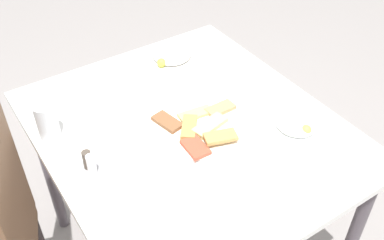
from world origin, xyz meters
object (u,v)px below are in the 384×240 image
object	(u,v)px
dining_table	(189,145)
salad_plate_rice	(297,125)
soda_can	(47,121)
paper_napkin	(194,204)
condiment_caddy	(91,167)
salad_plate_greens	(172,55)
fork	(199,200)
pide_platter	(198,126)
spoon	(188,206)

from	to	relation	value
dining_table	salad_plate_rice	xyz separation A→B (m)	(-0.20, -0.28, 0.10)
soda_can	paper_napkin	bearing A→B (deg)	-154.82
condiment_caddy	paper_napkin	bearing A→B (deg)	-144.73
salad_plate_greens	salad_plate_rice	distance (m)	0.57
dining_table	fork	size ratio (longest dim) A/B	5.48
salad_plate_greens	salad_plate_rice	bearing A→B (deg)	-168.05
soda_can	condiment_caddy	size ratio (longest dim) A/B	1.17
salad_plate_greens	paper_napkin	size ratio (longest dim) A/B	1.81
pide_platter	dining_table	bearing A→B (deg)	38.07
salad_plate_greens	salad_plate_rice	size ratio (longest dim) A/B	1.07
soda_can	dining_table	bearing A→B (deg)	-117.59
paper_napkin	condiment_caddy	distance (m)	0.31
salad_plate_greens	paper_napkin	xyz separation A→B (m)	(-0.64, 0.32, -0.02)
spoon	salad_plate_greens	bearing A→B (deg)	-36.80
salad_plate_greens	spoon	distance (m)	0.72
fork	spoon	bearing A→B (deg)	80.18
salad_plate_rice	fork	world-z (taller)	salad_plate_rice
condiment_caddy	soda_can	bearing A→B (deg)	10.79
dining_table	condiment_caddy	world-z (taller)	condiment_caddy
dining_table	soda_can	world-z (taller)	soda_can
paper_napkin	spoon	distance (m)	0.02
salad_plate_rice	spoon	bearing A→B (deg)	99.36
dining_table	condiment_caddy	distance (m)	0.36
soda_can	paper_napkin	distance (m)	0.53
dining_table	condiment_caddy	bearing A→B (deg)	92.69
salad_plate_rice	condiment_caddy	distance (m)	0.65
salad_plate_rice	condiment_caddy	bearing A→B (deg)	73.91
pide_platter	condiment_caddy	xyz separation A→B (m)	(0.01, 0.36, 0.01)
salad_plate_greens	condiment_caddy	size ratio (longest dim) A/B	2.03
dining_table	salad_plate_rice	size ratio (longest dim) A/B	5.15
pide_platter	spoon	bearing A→B (deg)	141.31
salad_plate_greens	soda_can	bearing A→B (deg)	106.87
spoon	dining_table	bearing A→B (deg)	-42.17
salad_plate_greens	condiment_caddy	distance (m)	0.63
pide_platter	soda_can	xyz separation A→B (m)	(0.22, 0.40, 0.05)
pide_platter	paper_napkin	size ratio (longest dim) A/B	2.60
condiment_caddy	spoon	bearing A→B (deg)	-147.51
salad_plate_greens	paper_napkin	bearing A→B (deg)	153.12
salad_plate_greens	paper_napkin	world-z (taller)	salad_plate_greens
pide_platter	salad_plate_greens	xyz separation A→B (m)	(0.39, -0.14, 0.01)
paper_napkin	fork	world-z (taller)	fork
pide_platter	salad_plate_greens	bearing A→B (deg)	-20.11
salad_plate_greens	fork	size ratio (longest dim) A/B	1.14
dining_table	soda_can	bearing A→B (deg)	62.41
dining_table	salad_plate_greens	size ratio (longest dim) A/B	4.80
fork	pide_platter	bearing A→B (deg)	-43.08
salad_plate_greens	soda_can	distance (m)	0.57
dining_table	fork	bearing A→B (deg)	152.07
salad_plate_greens	fork	distance (m)	0.71
salad_plate_rice	paper_napkin	distance (m)	0.45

